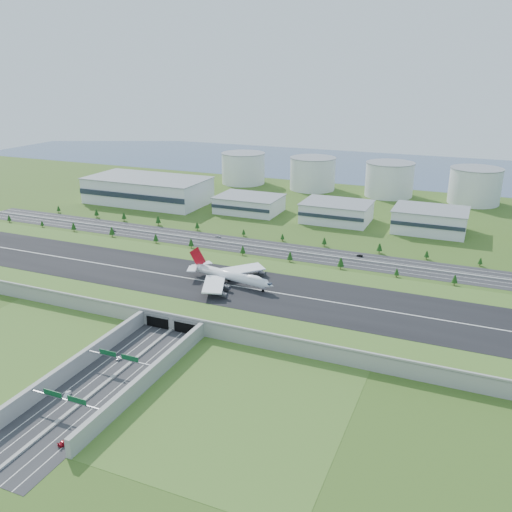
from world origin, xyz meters
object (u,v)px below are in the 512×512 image
at_px(car_2, 161,359).
at_px(car_7, 218,236).
at_px(car_5, 360,256).
at_px(car_3, 65,442).
at_px(car_1, 67,394).
at_px(fuel_tank_a, 243,168).
at_px(car_0, 120,358).
at_px(car_4, 114,231).
at_px(boeing_747, 230,276).

xyz_separation_m(car_2, car_7, (-62.61, 184.67, -0.04)).
bearing_deg(car_5, car_3, -9.86).
bearing_deg(car_3, car_1, -36.95).
distance_m(fuel_tank_a, car_1, 444.15).
relative_size(car_1, car_5, 1.06).
relative_size(fuel_tank_a, car_3, 8.56).
bearing_deg(fuel_tank_a, car_7, -71.37).
bearing_deg(car_0, car_4, 127.87).
height_order(fuel_tank_a, car_3, fuel_tank_a).
distance_m(car_4, car_7, 90.10).
bearing_deg(fuel_tank_a, car_5, -48.04).
bearing_deg(car_7, car_5, 97.06).
distance_m(car_1, car_2, 45.33).
xyz_separation_m(car_3, car_4, (-150.62, 230.41, -0.14)).
xyz_separation_m(fuel_tank_a, car_7, (68.97, -204.63, -16.67)).
bearing_deg(car_2, fuel_tank_a, -50.51).
xyz_separation_m(car_0, car_4, (-132.13, 172.13, -0.04)).
xyz_separation_m(car_5, car_7, (-116.64, 1.80, -0.06)).
bearing_deg(car_5, car_2, -14.01).
relative_size(boeing_747, car_5, 13.03).
bearing_deg(car_3, fuel_tank_a, -60.79).
relative_size(car_3, car_4, 1.42).
relative_size(car_1, car_4, 1.20).
bearing_deg(car_7, fuel_tank_a, -153.43).
relative_size(boeing_747, car_2, 11.21).
relative_size(fuel_tank_a, car_1, 10.08).
bearing_deg(car_3, car_5, -89.26).
bearing_deg(car_1, car_3, -67.36).
xyz_separation_m(car_2, car_3, (-0.04, -64.84, 0.09)).
distance_m(car_0, car_3, 61.14).
bearing_deg(car_5, boeing_747, -26.54).
distance_m(fuel_tank_a, car_0, 412.02).
distance_m(car_2, car_7, 195.00).
relative_size(car_2, car_3, 0.93).
xyz_separation_m(car_3, car_7, (-62.57, 249.51, -0.14)).
bearing_deg(car_5, car_1, -16.01).
bearing_deg(car_4, car_0, -126.40).
height_order(fuel_tank_a, car_0, fuel_tank_a).
bearing_deg(car_4, car_2, -121.61).
relative_size(car_3, car_5, 1.25).
distance_m(car_1, car_4, 243.66).
xyz_separation_m(car_1, car_3, (20.48, -24.41, 0.03)).
bearing_deg(car_0, car_2, 19.85).
bearing_deg(fuel_tank_a, boeing_747, -67.16).
relative_size(fuel_tank_a, car_7, 10.23).
bearing_deg(car_4, car_3, -130.74).
height_order(car_1, car_4, car_1).
xyz_separation_m(fuel_tank_a, car_0, (113.05, -395.86, -16.64)).
bearing_deg(car_7, car_1, 18.53).
bearing_deg(car_0, fuel_tank_a, 106.30).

